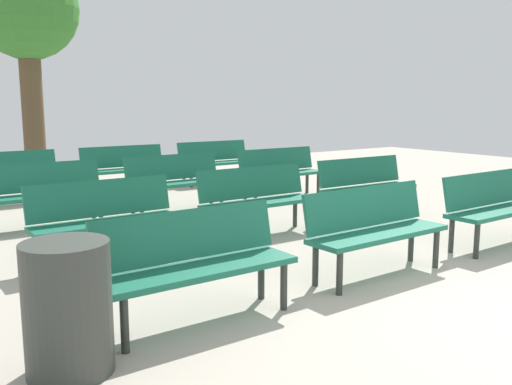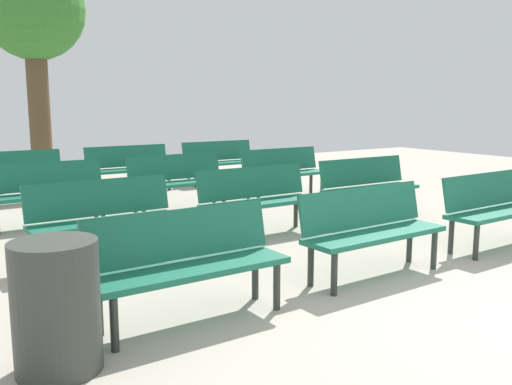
{
  "view_description": "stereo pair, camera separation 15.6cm",
  "coord_description": "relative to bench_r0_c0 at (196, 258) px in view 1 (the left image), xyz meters",
  "views": [
    {
      "loc": [
        -4.11,
        -2.17,
        1.74
      ],
      "look_at": [
        0.0,
        3.69,
        0.55
      ],
      "focal_mm": 39.35,
      "sensor_mm": 36.0,
      "label": 1
    },
    {
      "loc": [
        -3.98,
        -2.26,
        1.74
      ],
      "look_at": [
        0.0,
        3.69,
        0.55
      ],
      "focal_mm": 39.35,
      "sensor_mm": 36.0,
      "label": 2
    }
  ],
  "objects": [
    {
      "name": "trash_bin",
      "position": [
        -1.09,
        -0.31,
        -0.07
      ],
      "size": [
        0.55,
        0.55,
        0.86
      ],
      "primitive_type": "cylinder",
      "color": "#383D38",
      "rests_on": "ground_plane"
    },
    {
      "name": "bench_r3_c2",
      "position": [
        3.96,
        6.29,
        0.0
      ],
      "size": [
        1.61,
        0.51,
        0.87
      ],
      "rotation": [
        0.0,
        0.0,
        -0.02
      ],
      "color": "#19664C",
      "rests_on": "ground_plane"
    },
    {
      "name": "bench_r1_c2",
      "position": [
        4.05,
        2.09,
        0.0
      ],
      "size": [
        1.61,
        0.51,
        0.87
      ],
      "rotation": [
        0.0,
        0.0,
        -0.02
      ],
      "color": "#19664C",
      "rests_on": "ground_plane"
    },
    {
      "name": "bench_r1_c1",
      "position": [
        2.04,
        2.06,
        0.0
      ],
      "size": [
        1.6,
        0.48,
        0.87
      ],
      "rotation": [
        0.0,
        0.0,
        -0.0
      ],
      "color": "#19664C",
      "rests_on": "ground_plane"
    },
    {
      "name": "bench_r1_c0",
      "position": [
        0.01,
        2.03,
        0.0
      ],
      "size": [
        1.6,
        0.49,
        0.87
      ],
      "rotation": [
        0.0,
        0.0,
        -0.0
      ],
      "color": "#19664C",
      "rests_on": "ground_plane"
    },
    {
      "name": "bench_r0_c2",
      "position": [
        4.07,
        -0.0,
        0.0
      ],
      "size": [
        1.61,
        0.51,
        0.87
      ],
      "rotation": [
        0.0,
        0.0,
        0.02
      ],
      "color": "#19664C",
      "rests_on": "ground_plane"
    },
    {
      "name": "tree_0",
      "position": [
        0.83,
        8.24,
        2.9
      ],
      "size": [
        2.03,
        2.03,
        4.54
      ],
      "color": "brown",
      "rests_on": "ground_plane"
    },
    {
      "name": "bench_r3_c1",
      "position": [
        1.94,
        6.25,
        0.0
      ],
      "size": [
        1.61,
        0.5,
        0.87
      ],
      "rotation": [
        0.0,
        0.0,
        -0.01
      ],
      "color": "#19664C",
      "rests_on": "ground_plane"
    },
    {
      "name": "bench_r0_c1",
      "position": [
        2.02,
        0.01,
        0.0
      ],
      "size": [
        1.61,
        0.52,
        0.87
      ],
      "rotation": [
        0.0,
        0.0,
        0.02
      ],
      "color": "#19664C",
      "rests_on": "ground_plane"
    },
    {
      "name": "bench_r3_c0",
      "position": [
        -0.09,
        6.25,
        0.0
      ],
      "size": [
        1.6,
        0.49,
        0.87
      ],
      "rotation": [
        0.0,
        0.0,
        0.01
      ],
      "color": "#19664C",
      "rests_on": "ground_plane"
    },
    {
      "name": "bench_r2_c2",
      "position": [
        4.01,
        4.14,
        0.0
      ],
      "size": [
        1.6,
        0.49,
        0.87
      ],
      "rotation": [
        0.0,
        0.0,
        -0.01
      ],
      "color": "#19664C",
      "rests_on": "ground_plane"
    },
    {
      "name": "bench_r2_c0",
      "position": [
        -0.07,
        4.16,
        0.0
      ],
      "size": [
        1.6,
        0.49,
        0.87
      ],
      "rotation": [
        0.0,
        0.0,
        -0.01
      ],
      "color": "#19664C",
      "rests_on": "ground_plane"
    },
    {
      "name": "bench_r2_c1",
      "position": [
        1.95,
        4.16,
        0.0
      ],
      "size": [
        1.61,
        0.5,
        0.87
      ],
      "rotation": [
        0.0,
        0.0,
        0.01
      ],
      "color": "#19664C",
      "rests_on": "ground_plane"
    },
    {
      "name": "bench_r0_c0",
      "position": [
        0.0,
        0.0,
        0.0
      ],
      "size": [
        1.6,
        0.49,
        0.87
      ],
      "rotation": [
        0.0,
        0.0,
        0.01
      ],
      "color": "#19664C",
      "rests_on": "ground_plane"
    }
  ]
}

